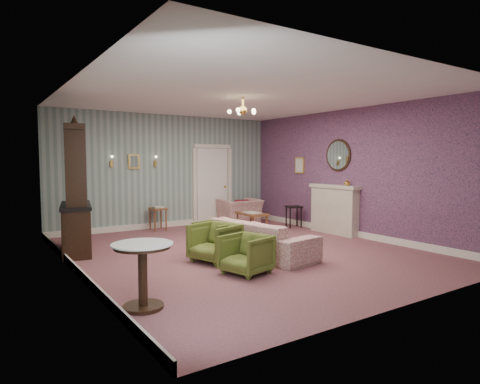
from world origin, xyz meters
TOP-DOWN VIEW (x-y plane):
  - floor at (0.00, 0.00)m, footprint 7.00×7.00m
  - ceiling at (0.00, 0.00)m, footprint 7.00×7.00m
  - wall_back at (0.00, 3.50)m, footprint 6.00×0.00m
  - wall_front at (0.00, -3.50)m, footprint 6.00×0.00m
  - wall_left at (-3.00, 0.00)m, footprint 0.00×7.00m
  - wall_right at (3.00, 0.00)m, footprint 0.00×7.00m
  - wall_right_floral at (2.98, 0.00)m, footprint 0.00×7.00m
  - door at (1.30, 3.46)m, footprint 1.12×0.12m
  - olive_chair_a at (-0.82, -1.31)m, footprint 0.75×0.78m
  - olive_chair_b at (-0.83, -0.37)m, footprint 0.84×0.87m
  - olive_chair_c at (-0.58, -0.07)m, footprint 0.80×0.83m
  - sofa_chintz at (0.04, -0.43)m, footprint 1.02×2.31m
  - wingback_chair at (1.85, 2.90)m, footprint 1.07×0.73m
  - dresser at (-2.65, 1.66)m, footprint 0.81×1.57m
  - fireplace at (2.86, 0.40)m, footprint 0.30×1.40m
  - mantel_vase at (2.84, 0.00)m, footprint 0.15×0.15m
  - oval_mirror at (2.96, 0.40)m, footprint 0.04×0.76m
  - framed_print at (2.97, 1.75)m, footprint 0.04×0.34m
  - coffee_table at (1.49, 1.82)m, footprint 0.55×0.91m
  - side_table_black at (2.65, 1.60)m, footprint 0.48×0.48m
  - pedestal_table at (-2.65, -1.87)m, footprint 0.73×0.73m
  - nesting_table at (-0.42, 3.15)m, footprint 0.39×0.48m
  - gilt_mirror_back at (-0.90, 3.46)m, footprint 0.28×0.06m
  - sconce_left at (-1.45, 3.44)m, footprint 0.16×0.12m
  - sconce_right at (-0.35, 3.44)m, footprint 0.16×0.12m
  - chandelier at (0.00, 0.00)m, footprint 0.56×0.56m
  - burgundy_cushion at (1.80, 2.75)m, footprint 0.41×0.28m

SIDE VIEW (x-z plane):
  - floor at x=0.00m, z-range 0.00..0.00m
  - coffee_table at x=1.49m, z-range 0.00..0.45m
  - side_table_black at x=2.65m, z-range 0.00..0.56m
  - nesting_table at x=-0.42m, z-range 0.00..0.61m
  - olive_chair_a at x=-0.82m, z-range 0.00..0.66m
  - olive_chair_c at x=-0.58m, z-range 0.00..0.71m
  - olive_chair_b at x=-0.83m, z-range 0.00..0.72m
  - pedestal_table at x=-2.65m, z-range 0.00..0.78m
  - sofa_chintz at x=0.04m, z-range 0.00..0.87m
  - wingback_chair at x=1.85m, z-range 0.00..0.90m
  - burgundy_cushion at x=1.80m, z-range 0.28..0.68m
  - fireplace at x=2.86m, z-range 0.00..1.16m
  - door at x=1.30m, z-range 0.00..2.16m
  - mantel_vase at x=2.84m, z-range 1.16..1.31m
  - dresser at x=-2.65m, z-range 0.00..2.50m
  - wall_back at x=0.00m, z-range -1.55..4.45m
  - wall_front at x=0.00m, z-range -1.55..4.45m
  - wall_left at x=-3.00m, z-range -2.05..4.95m
  - wall_right at x=3.00m, z-range -2.05..4.95m
  - wall_right_floral at x=2.98m, z-range -2.05..4.95m
  - framed_print at x=2.97m, z-range 1.39..1.81m
  - gilt_mirror_back at x=-0.90m, z-range 1.52..1.88m
  - sconce_left at x=-1.45m, z-range 1.55..1.85m
  - sconce_right at x=-0.35m, z-range 1.55..1.85m
  - oval_mirror at x=2.96m, z-range 1.43..2.27m
  - chandelier at x=0.00m, z-range 2.45..2.81m
  - ceiling at x=0.00m, z-range 2.90..2.90m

